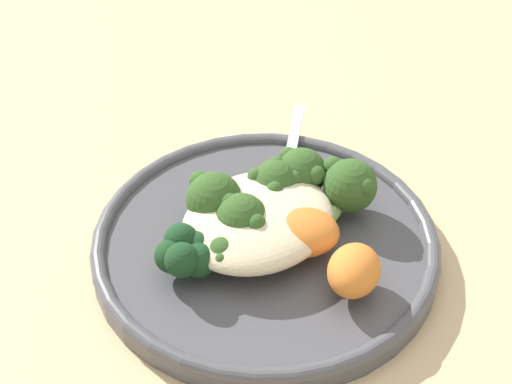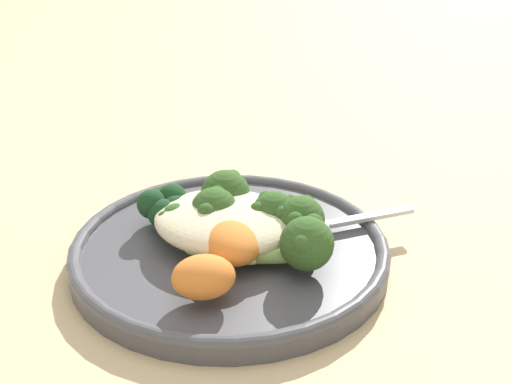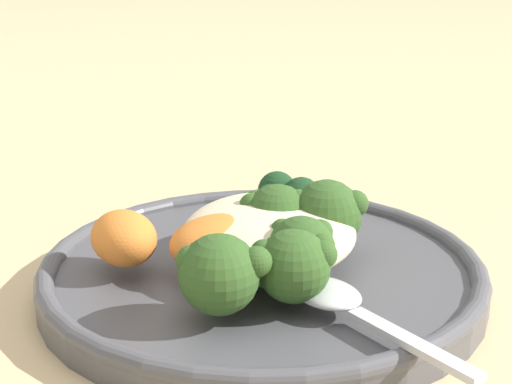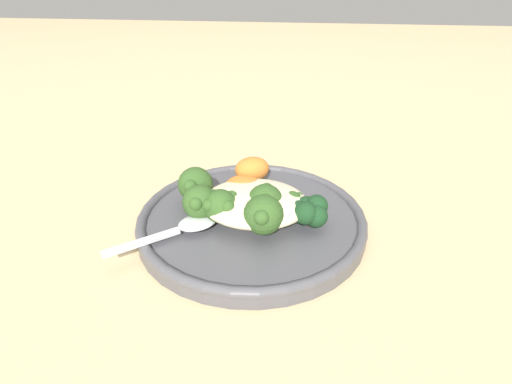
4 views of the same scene
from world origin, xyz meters
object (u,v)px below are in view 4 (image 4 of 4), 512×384
(broccoli_stalk_0, at_px, (204,187))
(sweet_potato_chunk_1, at_px, (245,190))
(plate, at_px, (252,219))
(sweet_potato_chunk_0, at_px, (252,169))
(broccoli_stalk_3, at_px, (262,213))
(broccoli_stalk_5, at_px, (274,199))
(kale_tuft, at_px, (308,211))
(spoon, at_px, (187,226))
(quinoa_mound, at_px, (255,203))
(broccoli_stalk_2, at_px, (224,204))
(broccoli_stalk_4, at_px, (263,201))
(broccoli_stalk_1, at_px, (206,201))

(broccoli_stalk_0, height_order, sweet_potato_chunk_1, broccoli_stalk_0)
(plate, xyz_separation_m, sweet_potato_chunk_0, (0.01, -0.08, 0.03))
(plate, relative_size, broccoli_stalk_3, 2.50)
(broccoli_stalk_5, height_order, sweet_potato_chunk_0, sweet_potato_chunk_0)
(broccoli_stalk_3, distance_m, kale_tuft, 0.05)
(broccoli_stalk_5, relative_size, sweet_potato_chunk_1, 1.65)
(plate, height_order, broccoli_stalk_0, broccoli_stalk_0)
(sweet_potato_chunk_1, distance_m, spoon, 0.09)
(quinoa_mound, xyz_separation_m, spoon, (0.07, 0.04, -0.01))
(broccoli_stalk_5, relative_size, kale_tuft, 2.17)
(sweet_potato_chunk_1, bearing_deg, plate, 116.08)
(broccoli_stalk_5, bearing_deg, spoon, -120.91)
(broccoli_stalk_3, distance_m, sweet_potato_chunk_1, 0.06)
(sweet_potato_chunk_1, bearing_deg, broccoli_stalk_0, 6.60)
(broccoli_stalk_2, relative_size, kale_tuft, 1.73)
(broccoli_stalk_2, bearing_deg, quinoa_mound, 132.77)
(broccoli_stalk_0, height_order, broccoli_stalk_3, same)
(broccoli_stalk_3, distance_m, broccoli_stalk_5, 0.05)
(sweet_potato_chunk_1, bearing_deg, broccoli_stalk_2, 67.58)
(quinoa_mound, height_order, broccoli_stalk_4, broccoli_stalk_4)
(broccoli_stalk_1, bearing_deg, broccoli_stalk_2, 124.44)
(sweet_potato_chunk_0, bearing_deg, broccoli_stalk_0, 51.32)
(broccoli_stalk_5, bearing_deg, broccoli_stalk_0, -157.16)
(broccoli_stalk_2, bearing_deg, broccoli_stalk_4, 128.39)
(quinoa_mound, xyz_separation_m, broccoli_stalk_0, (0.07, -0.02, 0.00))
(kale_tuft, bearing_deg, quinoa_mound, -8.54)
(broccoli_stalk_4, bearing_deg, broccoli_stalk_2, -107.24)
(broccoli_stalk_4, relative_size, sweet_potato_chunk_1, 1.37)
(broccoli_stalk_5, distance_m, sweet_potato_chunk_1, 0.04)
(spoon, bearing_deg, broccoli_stalk_5, 174.00)
(broccoli_stalk_5, height_order, spoon, broccoli_stalk_5)
(kale_tuft, height_order, spoon, kale_tuft)
(broccoli_stalk_1, bearing_deg, broccoli_stalk_4, 141.05)
(broccoli_stalk_5, bearing_deg, kale_tuft, -7.83)
(quinoa_mound, bearing_deg, broccoli_stalk_3, 111.96)
(broccoli_stalk_0, xyz_separation_m, broccoli_stalk_2, (-0.03, 0.03, -0.00))
(broccoli_stalk_1, bearing_deg, broccoli_stalk_0, -119.04)
(spoon, bearing_deg, broccoli_stalk_3, 149.09)
(quinoa_mound, height_order, sweet_potato_chunk_0, sweet_potato_chunk_0)
(broccoli_stalk_2, xyz_separation_m, kale_tuft, (-0.09, -0.00, -0.00))
(broccoli_stalk_2, bearing_deg, kale_tuft, 113.94)
(plate, relative_size, sweet_potato_chunk_0, 5.72)
(plate, bearing_deg, broccoli_stalk_1, 14.66)
(plate, relative_size, quinoa_mound, 2.19)
(sweet_potato_chunk_1, relative_size, kale_tuft, 1.32)
(broccoli_stalk_0, height_order, broccoli_stalk_1, broccoli_stalk_0)
(broccoli_stalk_0, bearing_deg, sweet_potato_chunk_1, 173.23)
(plate, relative_size, broccoli_stalk_2, 3.36)
(plate, relative_size, broccoli_stalk_0, 2.27)
(broccoli_stalk_1, xyz_separation_m, broccoli_stalk_4, (-0.06, -0.01, 0.00))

